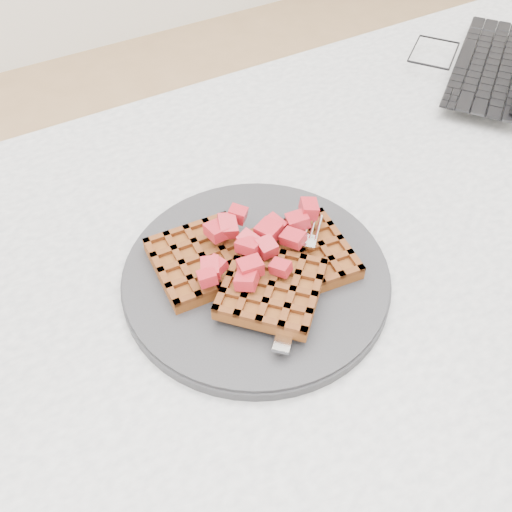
{
  "coord_description": "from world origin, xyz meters",
  "views": [
    {
      "loc": [
        -0.34,
        -0.32,
        1.23
      ],
      "look_at": [
        -0.14,
        0.02,
        0.79
      ],
      "focal_mm": 40.0,
      "sensor_mm": 36.0,
      "label": 1
    }
  ],
  "objects": [
    {
      "name": "ground",
      "position": [
        0.0,
        0.0,
        0.0
      ],
      "size": [
        4.0,
        4.0,
        0.0
      ],
      "primitive_type": "plane",
      "color": "tan",
      "rests_on": "ground"
    },
    {
      "name": "laptop",
      "position": [
        0.36,
        0.21,
        0.78
      ],
      "size": [
        0.35,
        0.34,
        0.2
      ],
      "rotation": [
        0.0,
        0.0,
        3.79
      ],
      "color": "black",
      "rests_on": "table"
    },
    {
      "name": "fork",
      "position": [
        -0.11,
        -0.02,
        0.77
      ],
      "size": [
        0.14,
        0.15,
        0.02
      ],
      "primitive_type": null,
      "rotation": [
        0.0,
        0.0,
        -0.75
      ],
      "color": "silver",
      "rests_on": "plate"
    },
    {
      "name": "table",
      "position": [
        0.0,
        0.0,
        0.64
      ],
      "size": [
        1.2,
        0.8,
        0.75
      ],
      "color": "beige",
      "rests_on": "ground"
    },
    {
      "name": "waffles",
      "position": [
        -0.14,
        0.01,
        0.78
      ],
      "size": [
        0.2,
        0.19,
        0.03
      ],
      "color": "brown",
      "rests_on": "plate"
    },
    {
      "name": "strawberry_pile",
      "position": [
        -0.14,
        0.02,
        0.8
      ],
      "size": [
        0.15,
        0.15,
        0.02
      ],
      "primitive_type": null,
      "color": "maroon",
      "rests_on": "waffles"
    },
    {
      "name": "plate",
      "position": [
        -0.14,
        0.02,
        0.76
      ],
      "size": [
        0.28,
        0.28,
        0.02
      ],
      "primitive_type": "cylinder",
      "color": "#242427",
      "rests_on": "table"
    }
  ]
}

